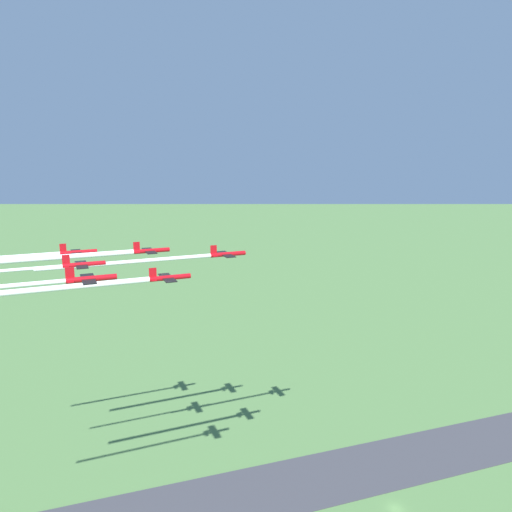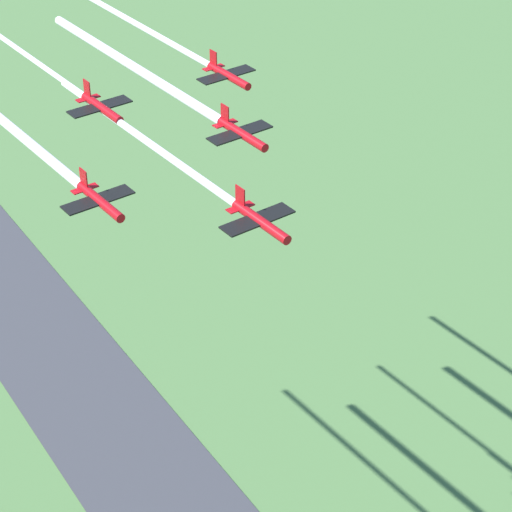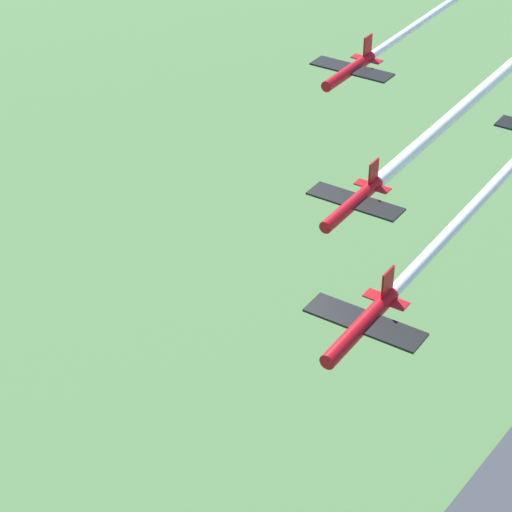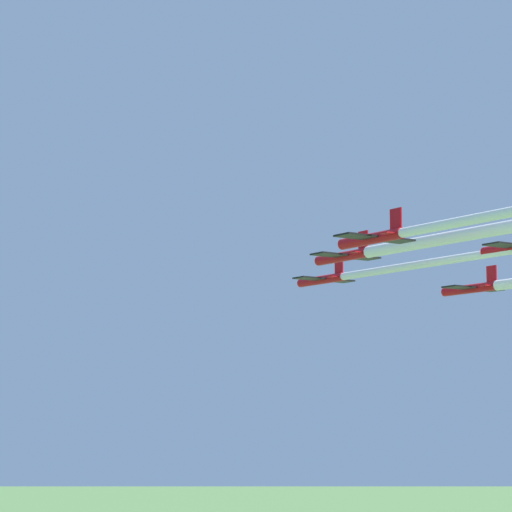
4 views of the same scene
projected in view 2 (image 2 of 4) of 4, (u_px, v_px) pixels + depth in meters
jet_0 at (259, 220)px, 109.66m from camera, size 9.48×8.97×3.17m
jet_1 at (241, 133)px, 126.31m from camera, size 9.48×8.97×3.17m
jet_2 at (99, 200)px, 117.44m from camera, size 9.48×8.97×3.17m
jet_3 at (227, 75)px, 143.71m from camera, size 9.48×8.97×3.17m
jet_4 at (101, 107)px, 132.96m from camera, size 9.48×8.97×3.17m
smoke_trail_0 at (141, 137)px, 126.30m from camera, size 41.21×4.48×0.97m
smoke_trail_1 at (132, 65)px, 144.28m from camera, size 45.21×5.19×1.35m
smoke_trail_3 at (138, 25)px, 160.19m from camera, size 40.72×4.42×0.96m
smoke_trail_4 at (26, 55)px, 147.84m from camera, size 35.92×3.83×0.78m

